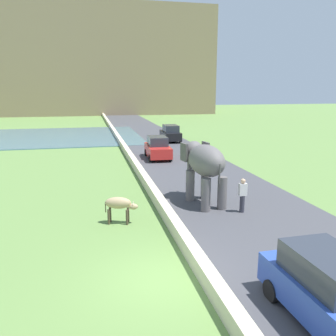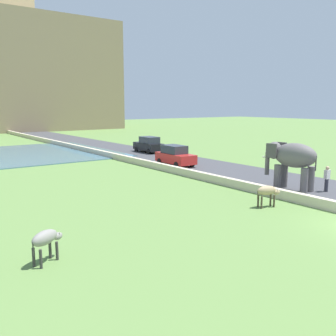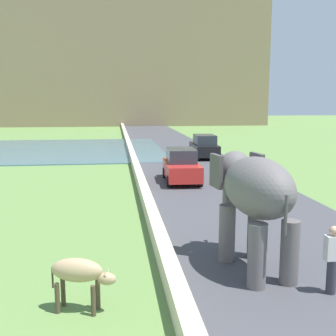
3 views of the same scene
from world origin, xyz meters
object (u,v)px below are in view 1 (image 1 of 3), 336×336
object	(u,v)px
car_blue	(331,292)
cow_tan	(119,204)
person_beside_elephant	(242,195)
car_red	(158,148)
car_black	(170,133)
elephant	(204,164)

from	to	relation	value
car_blue	cow_tan	size ratio (longest dim) A/B	2.84
car_blue	person_beside_elephant	bearing A→B (deg)	80.70
car_blue	cow_tan	distance (m)	8.86
person_beside_elephant	cow_tan	size ratio (longest dim) A/B	1.15
car_red	car_black	bearing A→B (deg)	70.62
car_red	car_black	size ratio (longest dim) A/B	1.00
person_beside_elephant	cow_tan	xyz separation A→B (m)	(-5.54, -0.00, -0.04)
elephant	cow_tan	distance (m)	4.70
person_beside_elephant	car_black	world-z (taller)	car_black
car_blue	car_red	distance (m)	21.26
elephant	person_beside_elephant	bearing A→B (deg)	-51.68
car_red	cow_tan	size ratio (longest dim) A/B	2.86
person_beside_elephant	car_red	distance (m)	13.54
cow_tan	car_blue	bearing A→B (deg)	-61.23
car_blue	car_red	bearing A→B (deg)	89.99
cow_tan	car_black	bearing A→B (deg)	71.71
car_black	cow_tan	size ratio (longest dim) A/B	2.85
car_blue	car_black	bearing A→B (deg)	84.05
car_red	car_blue	bearing A→B (deg)	-90.01
elephant	car_blue	xyz separation A→B (m)	(0.03, -9.42, -1.14)
elephant	car_black	xyz separation A→B (m)	(3.18, 20.78, -1.14)
cow_tan	person_beside_elephant	bearing A→B (deg)	0.03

